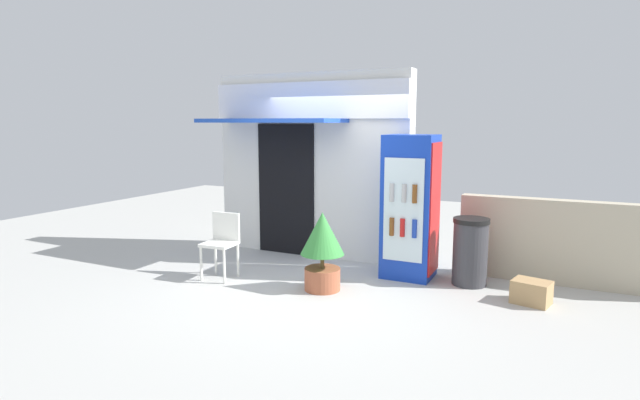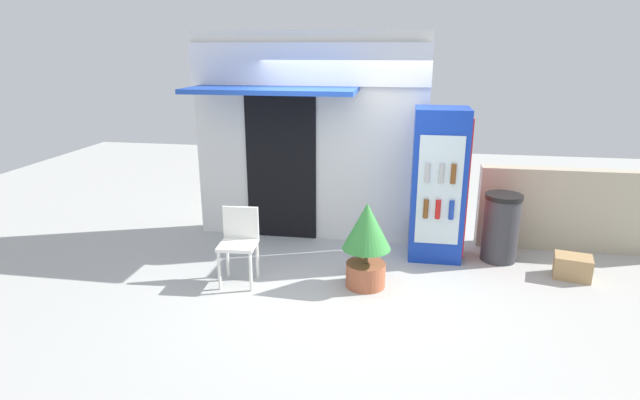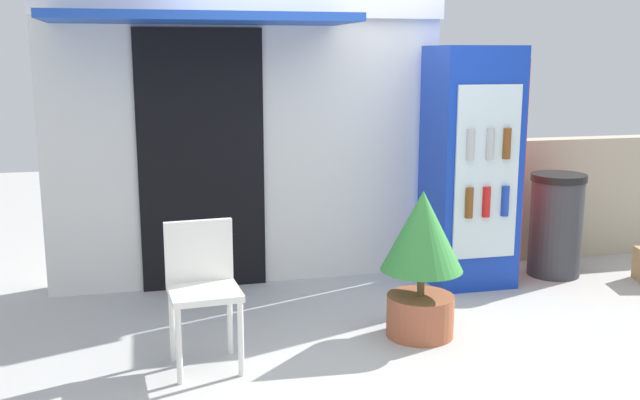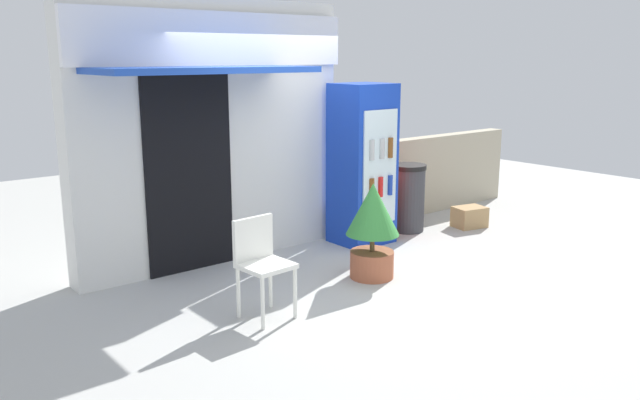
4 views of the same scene
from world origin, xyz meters
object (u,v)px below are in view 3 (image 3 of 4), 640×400
Objects in this scene: potted_plant_near_shop at (422,253)px; trash_bin at (556,225)px; plastic_chair at (202,281)px; drink_cooler at (471,167)px.

potted_plant_near_shop is 1.13× the size of trash_bin.
potted_plant_near_shop reaches higher than plastic_chair.
drink_cooler reaches higher than trash_bin.
trash_bin is (3.11, 1.15, -0.09)m from plastic_chair.
trash_bin is (0.82, 0.00, -0.53)m from drink_cooler.
drink_cooler is at bearing 26.52° from plastic_chair.
drink_cooler is 2.20× the size of plastic_chair.
plastic_chair is 3.32m from trash_bin.
drink_cooler is 0.97m from trash_bin.
plastic_chair is at bearing -159.74° from trash_bin.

